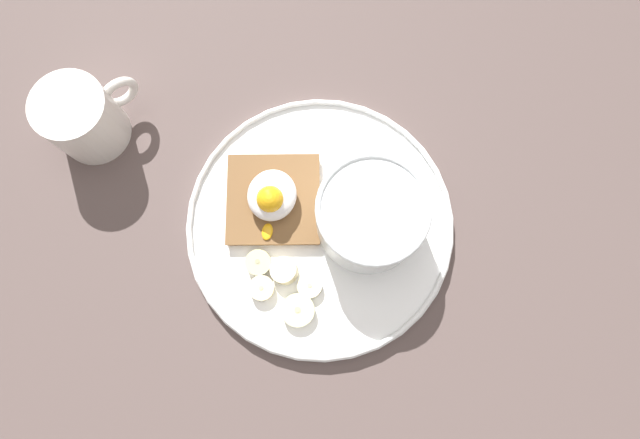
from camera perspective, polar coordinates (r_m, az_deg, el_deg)
name	(u,v)px	position (r cm, az deg, el deg)	size (l,w,h in cm)	color
ground_plane	(320,227)	(57.56, 0.00, -0.87)	(120.00, 120.00, 2.00)	#534441
plate	(320,224)	(55.80, 0.00, -0.49)	(29.91, 29.91, 1.60)	white
oatmeal_bowl	(370,216)	(52.38, 5.79, 0.37)	(11.63, 11.63, 7.07)	white
toast_slice	(274,200)	(55.81, -5.33, 2.28)	(11.89, 11.89, 1.16)	brown
poached_egg	(272,196)	(53.80, -5.56, 2.65)	(7.64, 5.33, 3.74)	white
banana_slice_front	(307,285)	(54.12, -1.50, -7.54)	(3.82, 3.82, 0.98)	beige
banana_slice_left	(298,310)	(53.83, -2.56, -10.29)	(4.93, 4.91, 1.38)	beige
banana_slice_back	(262,288)	(54.34, -6.69, -7.81)	(3.21, 3.25, 1.20)	beige
banana_slice_right	(258,262)	(54.50, -7.09, -4.85)	(4.03, 3.97, 1.78)	beige
banana_slice_inner	(284,271)	(54.06, -4.11, -5.86)	(3.95, 4.03, 1.84)	#F6E8BE
coffee_mug	(83,118)	(62.19, -25.44, 10.45)	(9.65, 9.50, 7.63)	white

